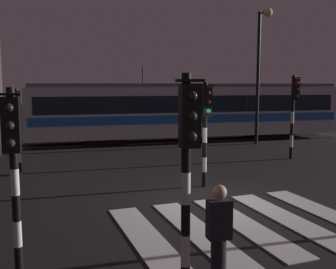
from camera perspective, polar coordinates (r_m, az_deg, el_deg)
name	(u,v)px	position (r m, az deg, el deg)	size (l,w,h in m)	color
ground_plane	(213,201)	(11.16, 6.57, -9.46)	(120.00, 120.00, 0.00)	black
rail_near	(141,144)	(21.40, -3.86, -1.34)	(80.00, 0.12, 0.03)	#59595E
rail_far	(137,140)	(22.80, -4.53, -0.82)	(80.00, 0.12, 0.03)	#59595E
crosswalk_zebra	(244,224)	(9.44, 10.93, -12.62)	(5.80, 4.68, 0.02)	silver
traffic_light_median_centre	(206,119)	(12.19, 5.49, 2.30)	(0.36, 0.42, 3.27)	black
traffic_light_kerb_mid_left	(188,153)	(5.67, 2.87, -2.70)	(0.36, 0.42, 3.36)	black
traffic_light_corner_far_left	(17,118)	(14.77, -20.96, 2.17)	(0.36, 0.42, 3.06)	black
traffic_light_corner_near_left	(13,153)	(6.93, -21.48, -2.54)	(0.36, 0.42, 3.15)	black
traffic_light_corner_far_right	(294,104)	(17.61, 17.70, 4.18)	(0.36, 0.42, 3.58)	black
street_lamp_trackside_right	(261,60)	(21.59, 13.21, 10.39)	(0.44, 1.21, 7.01)	black
tram	(189,110)	(22.60, 3.03, 3.55)	(17.83, 2.58, 4.15)	silver
pedestrian_waiting_at_kerb	(219,238)	(6.24, 7.33, -14.65)	(0.36, 0.24, 1.71)	black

